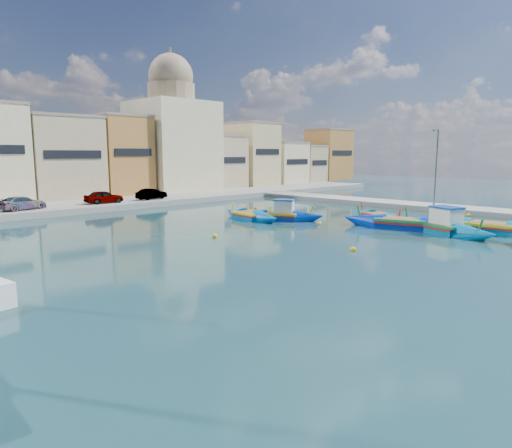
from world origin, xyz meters
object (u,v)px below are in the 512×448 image
luzzu_turquoise_cabin (440,228)px  luzzu_cyan_south (489,229)px  luzzu_green (250,217)px  luzzu_cyan_mid (379,218)px  quay_street_lamp (436,167)px  church_block (172,133)px  luzzu_blue_south (402,225)px  luzzu_blue_cabin (280,216)px

luzzu_turquoise_cabin → luzzu_cyan_south: (2.42, -2.51, -0.08)m
luzzu_green → luzzu_cyan_south: 18.53m
luzzu_cyan_mid → quay_street_lamp: bearing=-1.0°
church_block → luzzu_turquoise_cabin: (-4.84, -39.94, -8.04)m
luzzu_turquoise_cabin → luzzu_green: 15.31m
luzzu_turquoise_cabin → luzzu_blue_south: size_ratio=0.97×
luzzu_blue_cabin → luzzu_turquoise_cabin: bearing=-74.0°
church_block → quay_street_lamp: 35.04m
quay_street_lamp → luzzu_green: bearing=153.8°
quay_street_lamp → luzzu_cyan_south: bearing=-139.4°
luzzu_turquoise_cabin → luzzu_blue_south: luzzu_turquoise_cabin is taller
quay_street_lamp → luzzu_cyan_south: size_ratio=0.92×
luzzu_blue_cabin → luzzu_green: bearing=124.9°
church_block → quay_street_lamp: bearing=-77.7°
quay_street_lamp → luzzu_green: size_ratio=1.05×
church_block → luzzu_turquoise_cabin: bearing=-96.9°
luzzu_blue_cabin → luzzu_cyan_mid: size_ratio=1.00×
church_block → luzzu_blue_cabin: bearing=-106.9°
church_block → luzzu_green: size_ratio=2.51×
quay_street_lamp → luzzu_cyan_south: 13.61m
quay_street_lamp → luzzu_turquoise_cabin: 14.21m
luzzu_turquoise_cabin → luzzu_cyan_mid: (2.09, 6.11, -0.13)m
church_block → luzzu_cyan_south: bearing=-93.3°
quay_street_lamp → luzzu_cyan_mid: (-10.20, 0.17, -4.10)m
quay_street_lamp → luzzu_green: (-17.29, 8.53, -4.09)m
luzzu_cyan_mid → luzzu_blue_south: luzzu_blue_south is taller
quay_street_lamp → luzzu_blue_south: bearing=-166.0°
luzzu_turquoise_cabin → luzzu_cyan_south: size_ratio=1.10×
luzzu_blue_south → church_block: bearing=82.3°
luzzu_blue_cabin → luzzu_cyan_mid: luzzu_blue_cabin is taller
church_block → luzzu_blue_cabin: size_ratio=2.49×
quay_street_lamp → luzzu_cyan_mid: bearing=179.0°
luzzu_cyan_mid → luzzu_blue_south: 3.97m
church_block → luzzu_blue_south: church_block is taller
luzzu_turquoise_cabin → luzzu_blue_south: 2.84m
luzzu_cyan_mid → luzzu_green: (-7.09, 8.35, 0.01)m
luzzu_cyan_south → luzzu_green: bearing=113.6°
luzzu_turquoise_cabin → luzzu_blue_cabin: (-3.54, 12.37, -0.03)m
luzzu_turquoise_cabin → luzzu_blue_cabin: size_ratio=1.24×
luzzu_blue_cabin → luzzu_cyan_south: 16.03m
luzzu_blue_south → luzzu_cyan_mid: bearing=55.6°
luzzu_turquoise_cabin → luzzu_cyan_mid: bearing=71.2°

